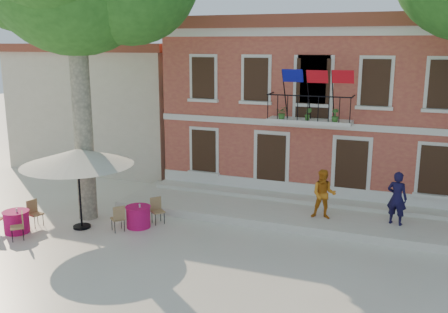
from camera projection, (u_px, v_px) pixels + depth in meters
ground at (204, 255)px, 15.48m from camera, size 90.00×90.00×0.00m
main_building at (330, 102)px, 23.00m from camera, size 13.50×9.59×7.50m
neighbor_west at (127, 101)px, 28.13m from camera, size 9.40×9.40×6.40m
terrace at (300, 214)px, 18.73m from camera, size 14.00×3.40×0.30m
patio_umbrella at (77, 157)px, 17.17m from camera, size 3.85×3.85×2.86m
pedestrian_navy at (397, 198)px, 17.05m from camera, size 0.78×0.61×1.87m
pedestrian_orange at (324, 194)px, 17.63m from camera, size 0.94×0.77×1.78m
cafe_table_0 at (16, 221)px, 17.21m from camera, size 1.81×1.81×0.95m
cafe_table_3 at (138, 216)px, 17.70m from camera, size 1.53×1.76×0.95m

